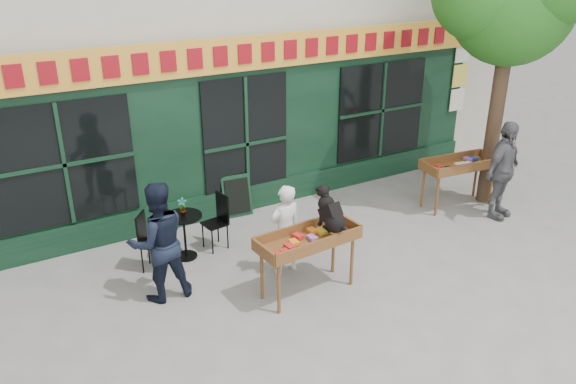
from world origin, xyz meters
name	(u,v)px	position (x,y,z in m)	size (l,w,h in m)	color
ground	(313,262)	(0.00, 0.00, 0.00)	(80.00, 80.00, 0.00)	slate
book_cart_center	(308,242)	(-0.54, -0.68, 0.82)	(1.54, 0.71, 0.99)	brown
dog	(331,208)	(-0.19, -0.73, 1.29)	(0.34, 0.60, 0.60)	black
woman	(285,230)	(-0.54, -0.03, 0.73)	(0.53, 0.35, 1.46)	silver
book_cart_right	(460,166)	(3.62, 0.41, 0.82)	(1.56, 0.79, 0.99)	brown
man_right	(503,171)	(3.92, -0.34, 0.93)	(1.09, 0.45, 1.86)	#535257
bistro_table	(184,228)	(-1.71, 1.19, 0.54)	(0.60, 0.60, 0.76)	black
bistro_chair_left	(147,237)	(-2.33, 1.14, 0.56)	(0.51, 0.51, 0.95)	black
bistro_chair_right	(219,216)	(-1.07, 1.25, 0.56)	(0.41, 0.41, 0.95)	black
potted_plant	(182,207)	(-1.71, 1.19, 0.91)	(0.16, 0.11, 0.30)	gray
man_left	(158,242)	(-2.41, 0.29, 0.89)	(0.87, 0.68, 1.79)	black
chalkboard	(237,196)	(-0.28, 2.19, 0.40)	(0.58, 0.25, 0.79)	black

